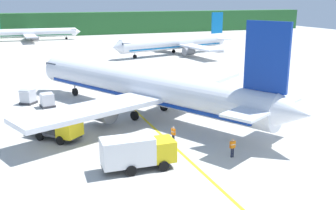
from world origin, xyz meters
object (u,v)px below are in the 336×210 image
(service_truck_baggage, at_px, (62,129))
(cargo_container_mid, at_px, (28,97))
(crew_loader_left, at_px, (233,146))
(airliner_far_taxiway, at_px, (34,33))
(service_truck_catering, at_px, (137,152))
(crew_marshaller, at_px, (173,133))
(cargo_container_far, at_px, (47,100))
(airliner_foreground, at_px, (144,87))
(airliner_mid_apron, at_px, (176,43))

(service_truck_baggage, xyz_separation_m, cargo_container_mid, (-2.70, 16.00, -0.18))
(crew_loader_left, bearing_deg, service_truck_baggage, 144.12)
(airliner_far_taxiway, distance_m, cargo_container_mid, 85.09)
(service_truck_catering, height_order, crew_marshaller, service_truck_catering)
(service_truck_catering, relative_size, cargo_container_far, 3.07)
(airliner_foreground, height_order, service_truck_baggage, airliner_foreground)
(service_truck_baggage, height_order, cargo_container_mid, service_truck_baggage)
(airliner_mid_apron, bearing_deg, crew_marshaller, -112.65)
(crew_marshaller, bearing_deg, cargo_container_mid, 122.01)
(airliner_foreground, relative_size, cargo_container_far, 18.99)
(service_truck_baggage, bearing_deg, cargo_container_mid, 99.58)
(airliner_mid_apron, bearing_deg, cargo_container_mid, -135.07)
(crew_loader_left, bearing_deg, airliner_mid_apron, 72.01)
(airliner_foreground, bearing_deg, service_truck_catering, -109.95)
(airliner_foreground, distance_m, crew_loader_left, 16.23)
(airliner_far_taxiway, relative_size, service_truck_catering, 4.93)
(airliner_far_taxiway, height_order, crew_loader_left, airliner_far_taxiway)
(cargo_container_mid, bearing_deg, crew_marshaller, -57.99)
(service_truck_baggage, relative_size, crew_loader_left, 3.35)
(cargo_container_mid, distance_m, cargo_container_far, 3.49)
(cargo_container_far, bearing_deg, crew_marshaller, -59.57)
(airliner_mid_apron, height_order, cargo_container_far, airliner_mid_apron)
(airliner_foreground, relative_size, airliner_mid_apron, 1.09)
(service_truck_catering, distance_m, crew_loader_left, 8.76)
(airliner_mid_apron, distance_m, service_truck_catering, 68.61)
(cargo_container_far, relative_size, crew_loader_left, 1.15)
(crew_marshaller, distance_m, crew_loader_left, 6.42)
(airliner_mid_apron, relative_size, airliner_far_taxiway, 1.15)
(airliner_far_taxiway, xyz_separation_m, crew_marshaller, (7.94, -105.59, -1.51))
(airliner_far_taxiway, relative_size, cargo_container_mid, 12.28)
(airliner_mid_apron, distance_m, airliner_far_taxiway, 57.76)
(cargo_container_far, bearing_deg, airliner_mid_apron, 48.75)
(airliner_mid_apron, distance_m, cargo_container_mid, 52.13)
(service_truck_baggage, relative_size, service_truck_catering, 0.95)
(airliner_mid_apron, height_order, service_truck_catering, airliner_mid_apron)
(airliner_foreground, distance_m, cargo_container_mid, 16.93)
(airliner_mid_apron, relative_size, cargo_container_far, 17.41)
(airliner_foreground, height_order, crew_marshaller, airliner_foreground)
(service_truck_catering, height_order, cargo_container_far, service_truck_catering)
(airliner_mid_apron, bearing_deg, airliner_far_taxiway, 123.54)
(airliner_foreground, relative_size, service_truck_baggage, 6.50)
(airliner_foreground, xyz_separation_m, airliner_mid_apron, (23.63, 47.05, -0.49))
(cargo_container_far, bearing_deg, airliner_foreground, -34.92)
(airliner_mid_apron, xyz_separation_m, service_truck_catering, (-29.10, -62.12, -1.31))
(airliner_mid_apron, xyz_separation_m, service_truck_baggage, (-34.18, -52.79, -1.72))
(service_truck_catering, bearing_deg, airliner_far_taxiway, 91.46)
(airliner_far_taxiway, bearing_deg, service_truck_catering, -88.54)
(cargo_container_mid, xyz_separation_m, crew_loader_left, (16.50, -25.98, 0.04))
(airliner_far_taxiway, distance_m, crew_loader_left, 111.52)
(cargo_container_far, distance_m, crew_loader_left, 27.33)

